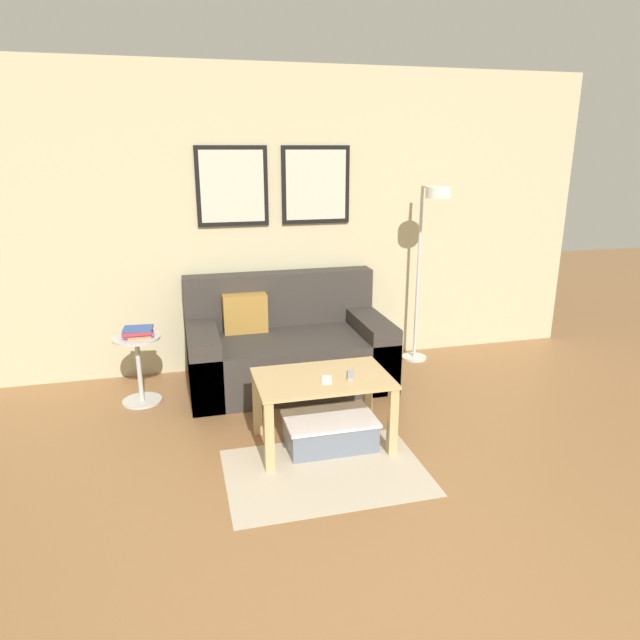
# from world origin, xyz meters

# --- Properties ---
(wall_back) EXTENTS (5.60, 0.09, 2.55)m
(wall_back) POSITION_xyz_m (-0.00, 3.61, 1.28)
(wall_back) COLOR #C6BC93
(wall_back) RESTS_ON ground_plane
(area_rug) EXTENTS (1.21, 0.83, 0.01)m
(area_rug) POSITION_xyz_m (-0.14, 1.69, 0.00)
(area_rug) COLOR #C1B299
(area_rug) RESTS_ON ground_plane
(couch) EXTENTS (1.62, 0.92, 0.87)m
(couch) POSITION_xyz_m (-0.08, 3.14, 0.29)
(couch) COLOR #38332D
(couch) RESTS_ON ground_plane
(coffee_table) EXTENTS (0.87, 0.56, 0.48)m
(coffee_table) POSITION_xyz_m (-0.06, 2.04, 0.38)
(coffee_table) COLOR tan
(coffee_table) RESTS_ON ground_plane
(storage_bin) EXTENTS (0.59, 0.39, 0.20)m
(storage_bin) POSITION_xyz_m (-0.02, 2.00, 0.10)
(storage_bin) COLOR slate
(storage_bin) RESTS_ON ground_plane
(floor_lamp) EXTENTS (0.23, 0.53, 1.59)m
(floor_lamp) POSITION_xyz_m (1.18, 3.17, 1.15)
(floor_lamp) COLOR silver
(floor_lamp) RESTS_ON ground_plane
(side_table) EXTENTS (0.35, 0.35, 0.53)m
(side_table) POSITION_xyz_m (-1.26, 3.02, 0.32)
(side_table) COLOR silver
(side_table) RESTS_ON ground_plane
(book_stack) EXTENTS (0.23, 0.18, 0.07)m
(book_stack) POSITION_xyz_m (-1.24, 3.02, 0.57)
(book_stack) COLOR #D18438
(book_stack) RESTS_ON side_table
(remote_control) EXTENTS (0.09, 0.15, 0.02)m
(remote_control) POSITION_xyz_m (0.12, 2.00, 0.49)
(remote_control) COLOR #99999E
(remote_control) RESTS_ON coffee_table
(cell_phone) EXTENTS (0.10, 0.15, 0.01)m
(cell_phone) POSITION_xyz_m (-0.05, 1.98, 0.48)
(cell_phone) COLOR silver
(cell_phone) RESTS_ON coffee_table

